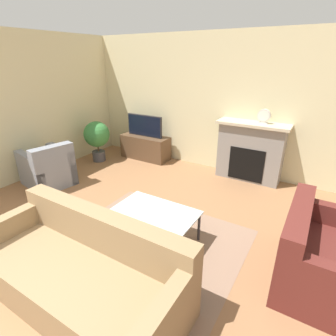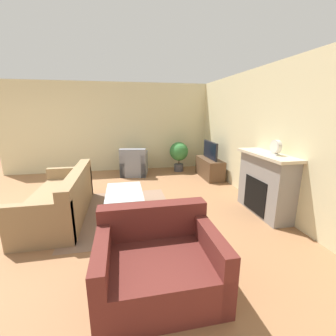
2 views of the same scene
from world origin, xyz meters
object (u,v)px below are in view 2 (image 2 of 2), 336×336
(couch_sectional, at_px, (62,201))
(mantel_clock, at_px, (276,147))
(couch_loveseat, at_px, (158,264))
(armchair_by_window, at_px, (134,165))
(coffee_table, at_px, (124,193))
(potted_plant, at_px, (179,153))
(tv, at_px, (210,150))

(couch_sectional, relative_size, mantel_clock, 8.34)
(couch_loveseat, distance_m, armchair_by_window, 4.55)
(couch_sectional, height_order, mantel_clock, mantel_clock)
(armchair_by_window, relative_size, coffee_table, 0.92)
(coffee_table, distance_m, mantel_clock, 2.76)
(potted_plant, bearing_deg, coffee_table, -32.20)
(armchair_by_window, height_order, potted_plant, potted_plant)
(armchair_by_window, relative_size, potted_plant, 1.06)
(couch_sectional, bearing_deg, armchair_by_window, 150.33)
(couch_sectional, xyz_separation_m, armchair_by_window, (-2.51, 1.43, 0.01))
(armchair_by_window, height_order, mantel_clock, mantel_clock)
(couch_sectional, height_order, potted_plant, potted_plant)
(coffee_table, bearing_deg, tv, 128.11)
(couch_loveseat, height_order, mantel_clock, mantel_clock)
(armchair_by_window, xyz_separation_m, potted_plant, (-0.12, 1.39, 0.28))
(couch_loveseat, xyz_separation_m, mantel_clock, (-1.27, 2.21, 0.97))
(coffee_table, bearing_deg, potted_plant, 147.80)
(armchair_by_window, bearing_deg, mantel_clock, 134.48)
(couch_loveseat, bearing_deg, tv, 61.35)
(tv, xyz_separation_m, couch_loveseat, (3.83, -2.09, -0.50))
(couch_loveseat, bearing_deg, mantel_clock, 29.95)
(tv, distance_m, couch_sectional, 3.98)
(armchair_by_window, distance_m, coffee_table, 2.63)
(couch_loveseat, xyz_separation_m, armchair_by_window, (-4.55, 0.00, 0.01))
(tv, bearing_deg, couch_sectional, -63.00)
(tv, xyz_separation_m, couch_sectional, (1.79, -3.52, -0.50))
(couch_sectional, distance_m, couch_loveseat, 2.49)
(potted_plant, bearing_deg, mantel_clock, 13.51)
(couch_loveseat, distance_m, mantel_clock, 2.73)
(couch_sectional, bearing_deg, coffee_table, 84.85)
(coffee_table, xyz_separation_m, mantel_clock, (0.66, 2.53, 0.87))
(couch_sectional, bearing_deg, mantel_clock, 78.17)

